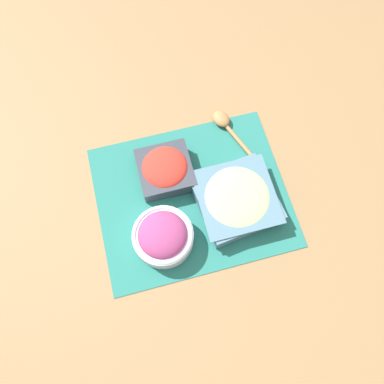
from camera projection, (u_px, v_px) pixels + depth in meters
The scene contains 6 objects.
ground_plane at pixel (192, 196), 1.01m from camera, with size 3.00×3.00×0.00m, color olive.
placemat at pixel (192, 196), 1.01m from camera, with size 0.51×0.42×0.00m.
tomato_bowl at pixel (165, 169), 1.00m from camera, with size 0.14×0.14×0.07m.
cucumber_bowl at pixel (236, 199), 0.97m from camera, with size 0.22×0.22×0.06m.
onion_bowl at pixel (163, 236), 0.93m from camera, with size 0.15×0.15×0.08m.
wooden_spoon at pixel (227, 126), 1.08m from camera, with size 0.10×0.21×0.02m.
Camera 1 is at (-0.09, -0.34, 0.95)m, focal length 35.00 mm.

